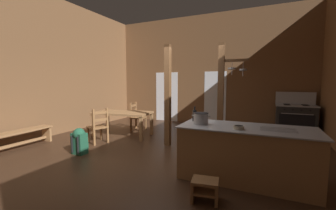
{
  "coord_description": "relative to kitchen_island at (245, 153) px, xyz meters",
  "views": [
    {
      "loc": [
        2.23,
        -4.06,
        1.62
      ],
      "look_at": [
        0.08,
        0.58,
        1.09
      ],
      "focal_mm": 23.12,
      "sensor_mm": 36.0,
      "label": 1
    }
  ],
  "objects": [
    {
      "name": "ground_plane",
      "position": [
        -1.93,
        0.33,
        -0.5
      ],
      "size": [
        8.29,
        9.31,
        0.1
      ],
      "primitive_type": "cube",
      "color": "#382316"
    },
    {
      "name": "wall_back",
      "position": [
        -1.93,
        4.66,
        1.66
      ],
      "size": [
        8.29,
        0.14,
        4.22
      ],
      "primitive_type": "cube",
      "color": "brown",
      "rests_on": "ground_plane"
    },
    {
      "name": "wall_left",
      "position": [
        -5.74,
        0.33,
        1.66
      ],
      "size": [
        0.14,
        9.31,
        4.22
      ],
      "primitive_type": "cube",
      "color": "brown",
      "rests_on": "ground_plane"
    },
    {
      "name": "glazed_door_back_left",
      "position": [
        -3.61,
        4.58,
        0.58
      ],
      "size": [
        1.0,
        0.01,
        2.05
      ],
      "primitive_type": "cube",
      "color": "white",
      "rests_on": "ground_plane"
    },
    {
      "name": "glazed_panel_back_right",
      "position": [
        -1.55,
        4.58,
        0.58
      ],
      "size": [
        0.84,
        0.01,
        2.05
      ],
      "primitive_type": "cube",
      "color": "white",
      "rests_on": "ground_plane"
    },
    {
      "name": "kitchen_island",
      "position": [
        0.0,
        0.0,
        0.0
      ],
      "size": [
        2.17,
        0.98,
        0.89
      ],
      "color": "#9E7044",
      "rests_on": "ground_plane"
    },
    {
      "name": "stove_range",
      "position": [
        1.11,
        4.03,
        0.04
      ],
      "size": [
        1.15,
        0.83,
        1.32
      ],
      "color": "#282828",
      "rests_on": "ground_plane"
    },
    {
      "name": "support_post_with_pot_rack",
      "position": [
        -0.71,
        1.57,
        0.92
      ],
      "size": [
        0.7,
        0.21,
        2.57
      ],
      "color": "brown",
      "rests_on": "ground_plane"
    },
    {
      "name": "support_post_center",
      "position": [
        -2.02,
        1.26,
        0.84
      ],
      "size": [
        0.14,
        0.14,
        2.57
      ],
      "color": "brown",
      "rests_on": "ground_plane"
    },
    {
      "name": "step_stool",
      "position": [
        -0.43,
        -0.94,
        -0.27
      ],
      "size": [
        0.4,
        0.33,
        0.3
      ],
      "color": "olive",
      "rests_on": "ground_plane"
    },
    {
      "name": "dining_table",
      "position": [
        -3.69,
        1.6,
        0.21
      ],
      "size": [
        1.8,
        1.11,
        0.74
      ],
      "color": "#9E7044",
      "rests_on": "ground_plane"
    },
    {
      "name": "ladderback_chair_near_window",
      "position": [
        -3.74,
        2.48,
        0.01
      ],
      "size": [
        0.49,
        0.49,
        0.95
      ],
      "color": "olive",
      "rests_on": "ground_plane"
    },
    {
      "name": "ladderback_chair_by_post",
      "position": [
        -3.79,
        0.66,
        0.01
      ],
      "size": [
        0.57,
        0.57,
        0.95
      ],
      "color": "olive",
      "rests_on": "ground_plane"
    },
    {
      "name": "bench_along_left_wall",
      "position": [
        -5.24,
        -0.49,
        -0.14
      ],
      "size": [
        0.39,
        1.53,
        0.44
      ],
      "color": "#9E7044",
      "rests_on": "ground_plane"
    },
    {
      "name": "backpack",
      "position": [
        -3.56,
        -0.21,
        -0.13
      ],
      "size": [
        0.33,
        0.31,
        0.6
      ],
      "color": "#1E5138",
      "rests_on": "ground_plane"
    },
    {
      "name": "stockpot_on_counter",
      "position": [
        -0.76,
        -0.05,
        0.55
      ],
      "size": [
        0.33,
        0.26,
        0.2
      ],
      "color": "#A8AAB2",
      "rests_on": "kitchen_island"
    },
    {
      "name": "mixing_bowl_on_counter",
      "position": [
        -0.09,
        -0.24,
        0.48
      ],
      "size": [
        0.16,
        0.16,
        0.06
      ],
      "color": "#B2A893",
      "rests_on": "kitchen_island"
    },
    {
      "name": "bottle_tall_on_counter",
      "position": [
        -0.95,
        0.17,
        0.56
      ],
      "size": [
        0.08,
        0.08,
        0.29
      ],
      "color": "#1E2328",
      "rests_on": "kitchen_island"
    }
  ]
}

